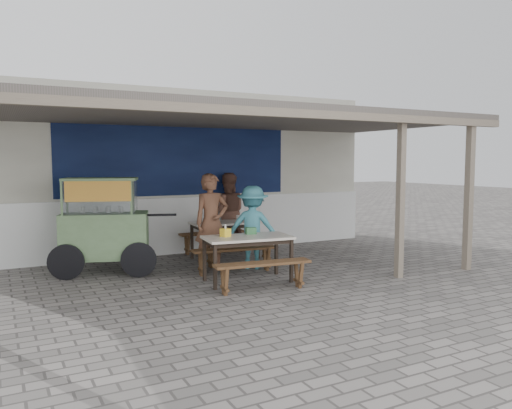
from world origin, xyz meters
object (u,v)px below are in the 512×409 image
at_px(table_left, 225,226).
at_px(condiment_bowl, 215,221).
at_px(donation_box, 251,231).
at_px(condiment_jar, 238,218).
at_px(tissue_box, 225,232).
at_px(bench_left_street, 239,247).
at_px(patron_right_table, 253,227).
at_px(bench_right_street, 263,269).
at_px(table_right, 248,241).
at_px(patron_street_side, 212,222).
at_px(bench_right_wall, 235,254).
at_px(vendor_cart, 104,222).
at_px(bench_left_wall, 213,237).
at_px(patron_wall_side, 228,212).

bearing_deg(table_left, condiment_bowl, -175.66).
relative_size(donation_box, condiment_jar, 1.69).
xyz_separation_m(tissue_box, donation_box, (0.49, 0.06, -0.01)).
bearing_deg(bench_left_street, patron_right_table, -73.54).
relative_size(bench_right_street, donation_box, 9.01).
xyz_separation_m(table_right, patron_street_side, (-0.20, 1.04, 0.20)).
xyz_separation_m(table_left, patron_street_side, (-0.68, -0.92, 0.21)).
distance_m(table_left, bench_right_wall, 1.39).
relative_size(vendor_cart, patron_right_table, 1.42).
bearing_deg(patron_street_side, patron_right_table, -12.21).
xyz_separation_m(bench_left_wall, bench_right_street, (-0.57, -3.32, 0.00)).
xyz_separation_m(vendor_cart, patron_street_side, (1.76, -0.65, -0.04)).
bearing_deg(patron_street_side, condiment_jar, 44.88).
bearing_deg(bench_left_street, patron_street_side, -159.73).
xyz_separation_m(bench_right_wall, patron_right_table, (0.47, 0.22, 0.42)).
bearing_deg(patron_street_side, bench_right_wall, -53.80).
height_order(bench_right_wall, patron_right_table, patron_right_table).
bearing_deg(vendor_cart, patron_wall_side, 38.31).
distance_m(table_left, condiment_jar, 0.41).
relative_size(patron_right_table, condiment_jar, 15.11).
relative_size(vendor_cart, donation_box, 12.69).
xyz_separation_m(vendor_cart, donation_box, (2.12, -1.49, -0.11)).
bearing_deg(tissue_box, bench_left_wall, 71.72).
distance_m(patron_right_table, tissue_box, 1.15).
relative_size(vendor_cart, condiment_bowl, 10.50).
bearing_deg(condiment_jar, patron_right_table, -103.47).
xyz_separation_m(bench_right_street, bench_right_wall, (0.15, 1.32, 0.00)).
bearing_deg(patron_wall_side, donation_box, 92.72).
distance_m(bench_right_street, vendor_cart, 3.07).
xyz_separation_m(bench_left_wall, table_right, (-0.50, -2.66, 0.34)).
relative_size(table_left, bench_left_wall, 0.94).
bearing_deg(condiment_bowl, vendor_cart, -173.41).
bearing_deg(patron_wall_side, table_right, 90.72).
relative_size(patron_wall_side, donation_box, 10.10).
bearing_deg(patron_wall_side, bench_right_wall, 87.34).
bearing_deg(bench_left_street, donation_box, -103.48).
relative_size(table_right, condiment_jar, 14.75).
distance_m(bench_left_wall, donation_box, 2.52).
xyz_separation_m(bench_left_wall, tissue_box, (-0.83, -2.51, 0.48)).
relative_size(bench_left_wall, table_right, 0.99).
relative_size(table_right, donation_box, 8.74).
bearing_deg(patron_street_side, donation_box, -66.99).
bearing_deg(bench_right_wall, table_right, -90.00).
bearing_deg(table_left, bench_right_wall, -105.18).
height_order(bench_right_street, condiment_bowl, condiment_bowl).
height_order(table_left, vendor_cart, vendor_cart).
bearing_deg(bench_left_street, condiment_jar, 67.12).
distance_m(bench_left_wall, condiment_bowl, 0.87).
height_order(vendor_cart, tissue_box, vendor_cart).
distance_m(bench_right_wall, tissue_box, 0.82).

